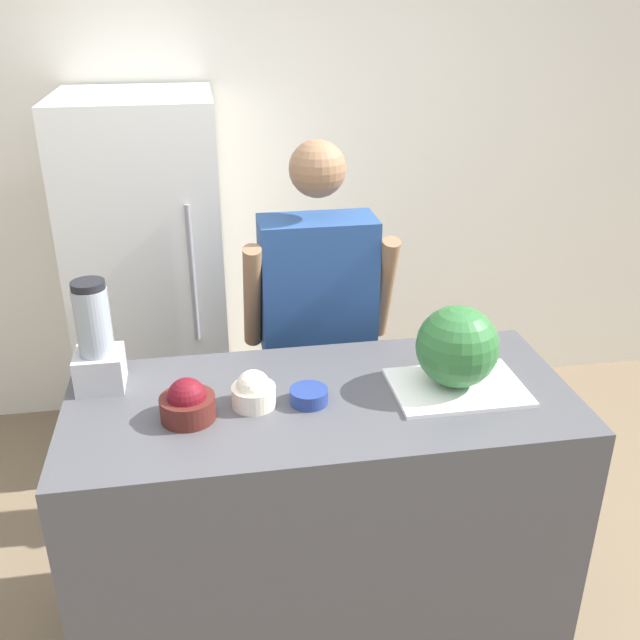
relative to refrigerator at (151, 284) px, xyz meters
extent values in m
cube|color=white|center=(0.59, 0.40, 0.44)|extent=(8.00, 0.06, 2.60)
cube|color=#4C4C51|center=(0.59, -1.29, -0.38)|extent=(1.60, 0.71, 0.95)
cube|color=white|center=(0.00, 0.00, 0.00)|extent=(0.67, 0.69, 1.72)
cylinder|color=gray|center=(0.20, -0.36, 0.17)|extent=(0.02, 0.02, 0.60)
cube|color=#333338|center=(0.68, -0.64, -0.47)|extent=(0.33, 0.18, 0.78)
cube|color=#284C8C|center=(0.68, -0.64, 0.20)|extent=(0.45, 0.22, 0.55)
sphere|color=#936B4C|center=(0.68, -0.64, 0.66)|extent=(0.21, 0.21, 0.21)
cylinder|color=#936B4C|center=(0.43, -0.68, 0.19)|extent=(0.07, 0.23, 0.47)
cylinder|color=#936B4C|center=(0.94, -0.68, 0.19)|extent=(0.07, 0.23, 0.47)
cube|color=white|center=(1.03, -1.31, 0.10)|extent=(0.42, 0.30, 0.01)
sphere|color=#2D6B33|center=(1.02, -1.30, 0.23)|extent=(0.26, 0.26, 0.26)
cylinder|color=#511E19|center=(0.18, -1.34, 0.13)|extent=(0.17, 0.17, 0.07)
sphere|color=maroon|center=(0.18, -1.34, 0.16)|extent=(0.12, 0.12, 0.12)
cylinder|color=beige|center=(0.37, -1.30, 0.12)|extent=(0.14, 0.14, 0.07)
sphere|color=white|center=(0.37, -1.30, 0.16)|extent=(0.11, 0.11, 0.11)
cylinder|color=navy|center=(0.54, -1.31, 0.11)|extent=(0.12, 0.12, 0.05)
cube|color=#B7B7BC|center=(-0.10, -1.10, 0.15)|extent=(0.15, 0.15, 0.12)
cylinder|color=#99A3AD|center=(-0.10, -1.10, 0.32)|extent=(0.11, 0.11, 0.22)
cylinder|color=black|center=(-0.10, -1.10, 0.44)|extent=(0.10, 0.10, 0.02)
camera|label=1|loc=(0.26, -3.19, 1.25)|focal=40.00mm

